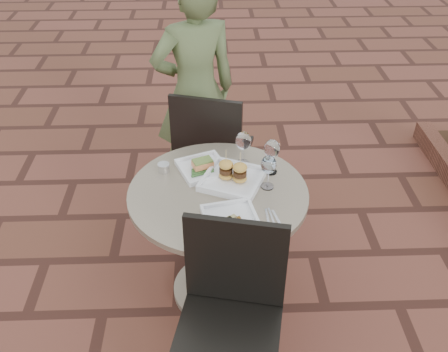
{
  "coord_description": "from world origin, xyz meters",
  "views": [
    {
      "loc": [
        -0.22,
        -1.82,
        2.24
      ],
      "look_at": [
        -0.15,
        0.14,
        0.82
      ],
      "focal_mm": 40.0,
      "sensor_mm": 36.0,
      "label": 1
    }
  ],
  "objects_px": {
    "diner": "(195,92)",
    "plate_tuna": "(231,220)",
    "chair_near": "(231,304)",
    "plate_sliders": "(233,176)",
    "chair_far": "(211,145)",
    "plate_salmon": "(203,167)",
    "cafe_table": "(218,228)"
  },
  "relations": [
    {
      "from": "diner",
      "to": "plate_tuna",
      "type": "bearing_deg",
      "value": 78.96
    },
    {
      "from": "chair_near",
      "to": "plate_sliders",
      "type": "height_order",
      "value": "chair_near"
    },
    {
      "from": "chair_far",
      "to": "plate_tuna",
      "type": "distance_m",
      "value": 0.97
    },
    {
      "from": "chair_far",
      "to": "diner",
      "type": "bearing_deg",
      "value": -55.98
    },
    {
      "from": "plate_sliders",
      "to": "plate_tuna",
      "type": "distance_m",
      "value": 0.31
    },
    {
      "from": "plate_tuna",
      "to": "diner",
      "type": "bearing_deg",
      "value": 98.05
    },
    {
      "from": "diner",
      "to": "plate_tuna",
      "type": "relative_size",
      "value": 5.47
    },
    {
      "from": "diner",
      "to": "plate_sliders",
      "type": "bearing_deg",
      "value": 83.12
    },
    {
      "from": "plate_salmon",
      "to": "chair_near",
      "type": "bearing_deg",
      "value": -81.19
    },
    {
      "from": "diner",
      "to": "plate_salmon",
      "type": "xyz_separation_m",
      "value": [
        0.05,
        -0.81,
        -0.03
      ]
    },
    {
      "from": "chair_near",
      "to": "diner",
      "type": "relative_size",
      "value": 0.6
    },
    {
      "from": "cafe_table",
      "to": "chair_near",
      "type": "xyz_separation_m",
      "value": [
        0.04,
        -0.56,
        0.07
      ]
    },
    {
      "from": "cafe_table",
      "to": "plate_salmon",
      "type": "distance_m",
      "value": 0.33
    },
    {
      "from": "diner",
      "to": "plate_salmon",
      "type": "relative_size",
      "value": 5.11
    },
    {
      "from": "cafe_table",
      "to": "chair_far",
      "type": "xyz_separation_m",
      "value": [
        -0.03,
        0.71,
        0.07
      ]
    },
    {
      "from": "plate_salmon",
      "to": "chair_far",
      "type": "bearing_deg",
      "value": 84.98
    },
    {
      "from": "cafe_table",
      "to": "diner",
      "type": "distance_m",
      "value": 1.05
    },
    {
      "from": "chair_near",
      "to": "diner",
      "type": "height_order",
      "value": "diner"
    },
    {
      "from": "diner",
      "to": "plate_sliders",
      "type": "relative_size",
      "value": 4.16
    },
    {
      "from": "diner",
      "to": "plate_salmon",
      "type": "height_order",
      "value": "diner"
    },
    {
      "from": "chair_far",
      "to": "plate_tuna",
      "type": "relative_size",
      "value": 3.26
    },
    {
      "from": "chair_near",
      "to": "plate_tuna",
      "type": "xyz_separation_m",
      "value": [
        0.01,
        0.33,
        0.2
      ]
    },
    {
      "from": "chair_near",
      "to": "cafe_table",
      "type": "bearing_deg",
      "value": 106.13
    },
    {
      "from": "chair_near",
      "to": "plate_sliders",
      "type": "bearing_deg",
      "value": 98.69
    },
    {
      "from": "plate_salmon",
      "to": "cafe_table",
      "type": "bearing_deg",
      "value": -67.48
    },
    {
      "from": "diner",
      "to": "chair_far",
      "type": "bearing_deg",
      "value": 89.2
    },
    {
      "from": "cafe_table",
      "to": "plate_tuna",
      "type": "height_order",
      "value": "plate_tuna"
    },
    {
      "from": "chair_near",
      "to": "plate_tuna",
      "type": "distance_m",
      "value": 0.38
    },
    {
      "from": "cafe_table",
      "to": "diner",
      "type": "height_order",
      "value": "diner"
    },
    {
      "from": "diner",
      "to": "plate_tuna",
      "type": "distance_m",
      "value": 1.25
    },
    {
      "from": "chair_near",
      "to": "plate_tuna",
      "type": "bearing_deg",
      "value": 99.9
    },
    {
      "from": "cafe_table",
      "to": "plate_salmon",
      "type": "height_order",
      "value": "plate_salmon"
    }
  ]
}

